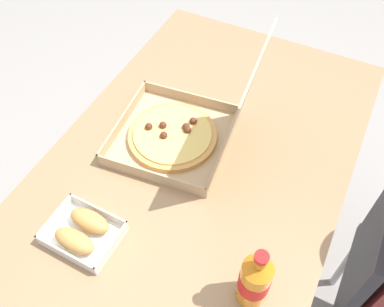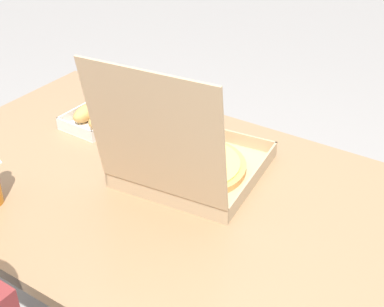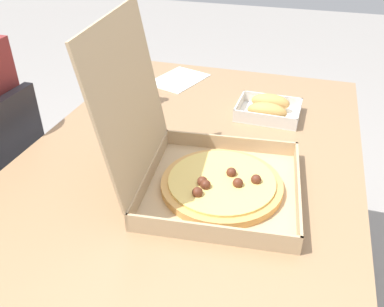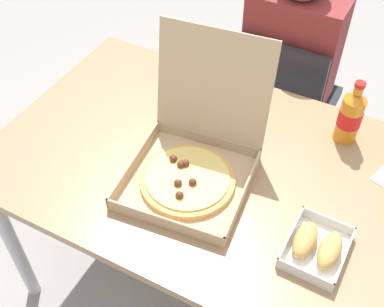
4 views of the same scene
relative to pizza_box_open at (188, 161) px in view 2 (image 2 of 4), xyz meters
The scene contains 3 objects.
dining_table 0.16m from the pizza_box_open, 51.38° to the left, with size 1.41×0.87×0.73m.
pizza_box_open is the anchor object (origin of this frame).
bread_side_box 0.42m from the pizza_box_open, 12.68° to the right, with size 0.15×0.19×0.06m.
Camera 2 is at (-0.70, 0.91, 1.55)m, focal length 49.60 mm.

